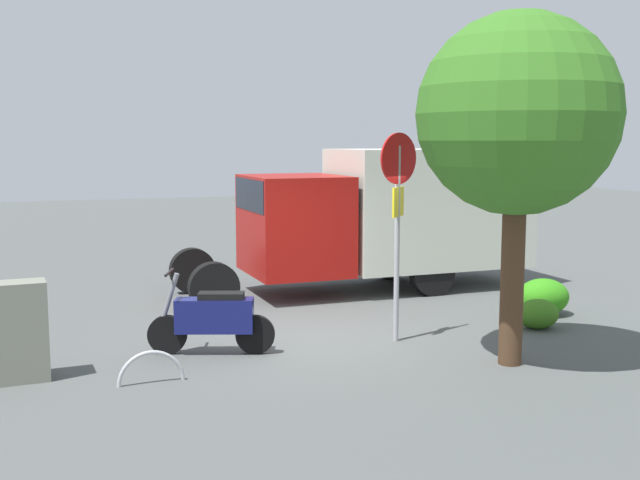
{
  "coord_description": "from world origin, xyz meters",
  "views": [
    {
      "loc": [
        3.97,
        11.11,
        3.02
      ],
      "look_at": [
        -0.47,
        -0.86,
        1.37
      ],
      "focal_mm": 43.37,
      "sensor_mm": 36.0,
      "label": 1
    }
  ],
  "objects_px": {
    "street_tree": "(518,116)",
    "bike_rack_hoop": "(152,383)",
    "utility_cabinet": "(15,332)",
    "box_truck_near": "(386,212)",
    "stop_sign": "(398,204)",
    "motorcycle": "(214,318)"
  },
  "relations": [
    {
      "from": "box_truck_near",
      "to": "bike_rack_hoop",
      "type": "bearing_deg",
      "value": 40.38
    },
    {
      "from": "motorcycle",
      "to": "stop_sign",
      "type": "xyz_separation_m",
      "value": [
        -2.75,
        0.26,
        1.57
      ]
    },
    {
      "from": "street_tree",
      "to": "utility_cabinet",
      "type": "height_order",
      "value": "street_tree"
    },
    {
      "from": "box_truck_near",
      "to": "street_tree",
      "type": "height_order",
      "value": "street_tree"
    },
    {
      "from": "box_truck_near",
      "to": "motorcycle",
      "type": "xyz_separation_m",
      "value": [
        4.38,
        3.59,
        -1.06
      ]
    },
    {
      "from": "box_truck_near",
      "to": "stop_sign",
      "type": "xyz_separation_m",
      "value": [
        1.63,
        3.85,
        0.51
      ]
    },
    {
      "from": "bike_rack_hoop",
      "to": "street_tree",
      "type": "bearing_deg",
      "value": 169.95
    },
    {
      "from": "street_tree",
      "to": "utility_cabinet",
      "type": "xyz_separation_m",
      "value": [
        6.28,
        -1.52,
        -2.7
      ]
    },
    {
      "from": "street_tree",
      "to": "bike_rack_hoop",
      "type": "distance_m",
      "value": 5.83
    },
    {
      "from": "street_tree",
      "to": "utility_cabinet",
      "type": "relative_size",
      "value": 3.69
    },
    {
      "from": "box_truck_near",
      "to": "utility_cabinet",
      "type": "relative_size",
      "value": 5.61
    },
    {
      "from": "motorcycle",
      "to": "bike_rack_hoop",
      "type": "height_order",
      "value": "motorcycle"
    },
    {
      "from": "stop_sign",
      "to": "utility_cabinet",
      "type": "distance_m",
      "value": 5.55
    },
    {
      "from": "motorcycle",
      "to": "street_tree",
      "type": "bearing_deg",
      "value": 172.55
    },
    {
      "from": "street_tree",
      "to": "motorcycle",
      "type": "bearing_deg",
      "value": -27.27
    },
    {
      "from": "motorcycle",
      "to": "street_tree",
      "type": "xyz_separation_m",
      "value": [
        -3.67,
        1.89,
        2.82
      ]
    },
    {
      "from": "motorcycle",
      "to": "utility_cabinet",
      "type": "relative_size",
      "value": 1.37
    },
    {
      "from": "motorcycle",
      "to": "stop_sign",
      "type": "bearing_deg",
      "value": -165.65
    },
    {
      "from": "box_truck_near",
      "to": "stop_sign",
      "type": "relative_size",
      "value": 2.28
    },
    {
      "from": "utility_cabinet",
      "to": "bike_rack_hoop",
      "type": "relative_size",
      "value": 1.5
    },
    {
      "from": "utility_cabinet",
      "to": "bike_rack_hoop",
      "type": "distance_m",
      "value": 1.83
    },
    {
      "from": "street_tree",
      "to": "utility_cabinet",
      "type": "bearing_deg",
      "value": -13.64
    }
  ]
}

